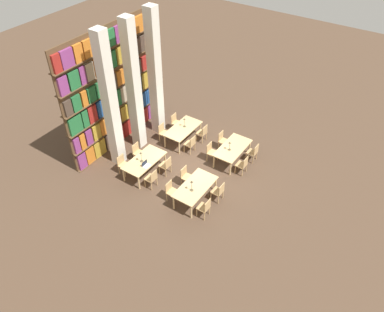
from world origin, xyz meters
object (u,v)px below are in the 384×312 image
Objects in this scene: reading_table_0 at (195,188)px; chair_13 at (163,132)px; chair_9 at (123,164)px; chair_12 at (191,144)px; chair_0 at (205,207)px; chair_5 at (211,152)px; chair_10 at (166,165)px; chair_14 at (203,133)px; pillar_right at (155,74)px; reading_table_1 at (233,149)px; desk_lamp_3 at (184,121)px; chair_2 at (219,191)px; desk_lamp_1 at (230,145)px; pillar_left at (110,103)px; reading_table_2 at (144,161)px; desk_lamp_0 at (192,184)px; chair_7 at (223,140)px; chair_8 at (152,178)px; desk_lamp_2 at (141,155)px; reading_table_3 at (183,129)px; chair_3 at (186,176)px; laptop at (146,165)px; chair_6 at (253,152)px; chair_11 at (138,152)px; chair_4 at (243,165)px; chair_1 at (171,191)px; chair_15 at (176,122)px.

reading_table_0 is 2.19× the size of chair_13.
chair_9 is 3.17m from chair_12.
chair_0 is at bearing -138.10° from chair_12.
chair_5 is 1.00× the size of chair_10.
chair_13 is (1.78, 1.50, 0.00)m from chair_10.
pillar_right is at bearing 100.49° from chair_14.
desk_lamp_3 is (0.10, 2.62, 0.39)m from reading_table_1.
chair_2 is 2.38m from desk_lamp_1.
pillar_left is 2.78m from reading_table_2.
chair_13 is (2.61, 3.36, -0.59)m from desk_lamp_0.
chair_5 is at bearing -98.96° from pillar_right.
desk_lamp_1 is 4.59m from chair_9.
chair_12 is 1.00m from chair_14.
chair_12 is at bearing -104.03° from pillar_right.
chair_7 is 1.00× the size of chair_8.
chair_12 is (2.38, -0.85, -0.59)m from desk_lamp_2.
pillar_left reaches higher than reading_table_2.
pillar_left reaches higher than reading_table_3.
chair_0 is 1.85m from chair_3.
desk_lamp_2 reaches higher than reading_table_3.
chair_7 is at bearing -24.40° from laptop.
chair_6 is 1.00× the size of chair_7.
desk_lamp_3 is (2.92, -1.51, -1.97)m from pillar_left.
chair_11 reaches higher than reading_table_1.
desk_lamp_3 reaches higher than chair_11.
reading_table_2 is 0.93m from chair_9.
chair_4 is 1.02m from desk_lamp_1.
reading_table_2 is 3.36m from chair_14.
reading_table_3 is 0.41m from desk_lamp_3.
chair_6 is (3.91, -0.04, 0.00)m from chair_0.
chair_3 is (1.01, 1.54, 0.00)m from chair_0.
reading_table_0 is 2.19× the size of chair_9.
reading_table_1 is 0.43m from desk_lamp_1.
chair_14 is at bearing 0.00° from chair_12.
chair_4 is 1.00× the size of chair_8.
chair_13 is at bearing -68.40° from chair_7.
reading_table_0 is 2.51m from chair_5.
chair_1 and chair_15 have the same top height.
chair_11 is 1.12m from desk_lamp_2.
reading_table_1 is 2.19× the size of chair_11.
reading_table_2 is at bearing 133.77° from chair_6.
chair_7 is 4.62m from chair_9.
laptop reaches higher than chair_14.
chair_0 is at bearing -135.19° from reading_table_3.
reading_table_0 is 2.97m from chair_12.
reading_table_0 is at bearing -106.99° from chair_10.
chair_1 is 1.00× the size of chair_5.
desk_lamp_2 is (-3.41, 1.92, 0.59)m from chair_7.
chair_1 is 4.65m from chair_15.
chair_10 and chair_12 have the same top height.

